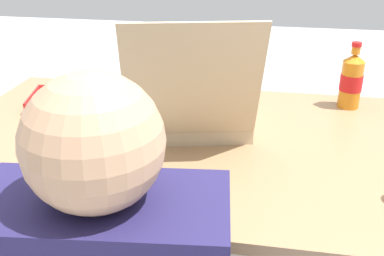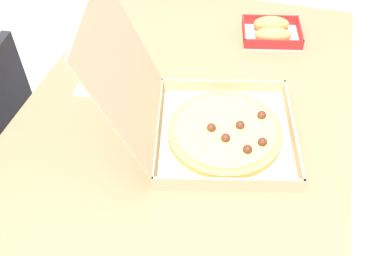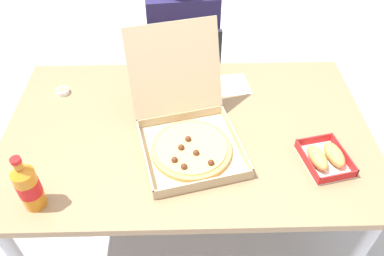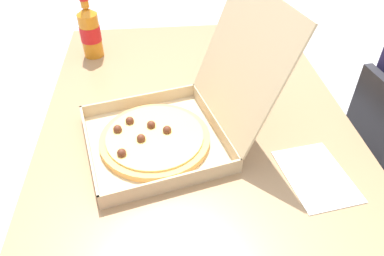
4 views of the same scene
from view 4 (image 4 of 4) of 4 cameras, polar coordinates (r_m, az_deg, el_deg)
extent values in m
cube|color=#997551|center=(1.03, 1.23, -2.12)|extent=(1.45, 0.90, 0.03)
cylinder|color=#B7B7BC|center=(1.79, -13.67, 2.53)|extent=(0.05, 0.05, 0.70)
cylinder|color=#B7B7BC|center=(1.83, 10.57, 4.02)|extent=(0.05, 0.05, 0.70)
cube|color=#232328|center=(1.27, 27.49, -2.56)|extent=(0.36, 0.07, 0.38)
cylinder|color=#B2B2B7|center=(1.65, 20.28, -9.46)|extent=(0.03, 0.03, 0.43)
cube|color=tan|center=(1.01, -5.74, -2.27)|extent=(0.43, 0.43, 0.01)
cube|color=tan|center=(0.98, -15.70, -3.48)|extent=(0.35, 0.09, 0.04)
cube|color=tan|center=(1.13, -8.10, 4.27)|extent=(0.09, 0.35, 0.04)
cube|color=tan|center=(0.87, -2.87, -8.48)|extent=(0.09, 0.35, 0.04)
cube|color=tan|center=(1.03, 3.54, 0.82)|extent=(0.35, 0.09, 0.04)
cube|color=tan|center=(0.95, 7.72, 10.33)|extent=(0.37, 0.21, 0.33)
cylinder|color=tan|center=(1.00, -5.78, -1.77)|extent=(0.30, 0.30, 0.02)
cylinder|color=#EAC666|center=(0.99, -5.83, -1.25)|extent=(0.26, 0.26, 0.01)
sphere|color=#562819|center=(1.04, -9.70, 1.12)|extent=(0.02, 0.02, 0.02)
sphere|color=#562819|center=(0.94, -10.92, -3.86)|extent=(0.02, 0.02, 0.02)
sphere|color=#562819|center=(1.01, -11.54, -0.18)|extent=(0.02, 0.02, 0.02)
sphere|color=#562819|center=(0.97, -7.95, -1.62)|extent=(0.02, 0.02, 0.02)
sphere|color=#562819|center=(1.01, -6.39, 0.50)|extent=(0.02, 0.02, 0.02)
sphere|color=#562819|center=(0.99, -3.91, -0.43)|extent=(0.02, 0.02, 0.02)
cylinder|color=orange|center=(1.42, -15.51, 13.75)|extent=(0.07, 0.07, 0.16)
cone|color=orange|center=(1.38, -16.20, 17.16)|extent=(0.07, 0.07, 0.02)
cylinder|color=orange|center=(1.37, -16.40, 18.11)|extent=(0.03, 0.03, 0.02)
cylinder|color=red|center=(1.41, -15.56, 14.03)|extent=(0.07, 0.07, 0.06)
cube|color=white|center=(0.97, 18.80, -7.06)|extent=(0.23, 0.18, 0.00)
cylinder|color=white|center=(1.50, 8.02, 13.34)|extent=(0.06, 0.06, 0.02)
cylinder|color=#DBBC66|center=(1.50, 8.04, 13.54)|extent=(0.05, 0.05, 0.01)
camera|label=1|loc=(1.63, 52.51, 23.64)|focal=43.00mm
camera|label=2|loc=(1.54, -15.62, 45.30)|focal=40.83mm
camera|label=3|loc=(1.30, -75.91, 33.39)|focal=35.54mm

